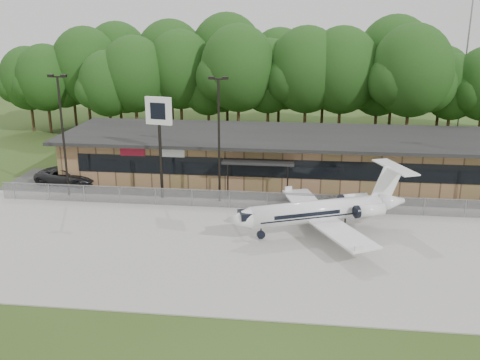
# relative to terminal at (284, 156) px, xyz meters

# --- Properties ---
(ground) EXTENTS (160.00, 160.00, 0.00)m
(ground) POSITION_rel_terminal_xyz_m (0.00, -23.94, -2.18)
(ground) COLOR #314117
(ground) RESTS_ON ground
(apron) EXTENTS (64.00, 18.00, 0.08)m
(apron) POSITION_rel_terminal_xyz_m (0.00, -15.94, -2.14)
(apron) COLOR #9E9B93
(apron) RESTS_ON ground
(parking_lot) EXTENTS (50.00, 9.00, 0.06)m
(parking_lot) POSITION_rel_terminal_xyz_m (0.00, -4.44, -2.15)
(parking_lot) COLOR #383835
(parking_lot) RESTS_ON ground
(terminal) EXTENTS (41.00, 11.65, 4.30)m
(terminal) POSITION_rel_terminal_xyz_m (0.00, 0.00, 0.00)
(terminal) COLOR #916948
(terminal) RESTS_ON ground
(fence) EXTENTS (46.00, 0.04, 1.52)m
(fence) POSITION_rel_terminal_xyz_m (0.00, -8.94, -1.40)
(fence) COLOR gray
(fence) RESTS_ON ground
(treeline) EXTENTS (72.00, 12.00, 15.00)m
(treeline) POSITION_rel_terminal_xyz_m (0.00, 18.06, 5.32)
(treeline) COLOR #143611
(treeline) RESTS_ON ground
(radio_mast) EXTENTS (0.20, 0.20, 25.00)m
(radio_mast) POSITION_rel_terminal_xyz_m (22.00, 24.06, 10.32)
(radio_mast) COLOR gray
(radio_mast) RESTS_ON ground
(light_pole_left) EXTENTS (1.55, 0.30, 10.23)m
(light_pole_left) POSITION_rel_terminal_xyz_m (-18.00, -7.44, 3.80)
(light_pole_left) COLOR black
(light_pole_left) RESTS_ON ground
(light_pole_mid) EXTENTS (1.55, 0.30, 10.23)m
(light_pole_mid) POSITION_rel_terminal_xyz_m (-5.00, -7.44, 3.80)
(light_pole_mid) COLOR black
(light_pole_mid) RESTS_ON ground
(business_jet) EXTENTS (13.38, 11.94, 4.60)m
(business_jet) POSITION_rel_terminal_xyz_m (3.18, -13.12, -0.53)
(business_jet) COLOR white
(business_jet) RESTS_ON ground
(suv) EXTENTS (5.84, 3.04, 1.57)m
(suv) POSITION_rel_terminal_xyz_m (-19.47, -4.27, -1.39)
(suv) COLOR #2D2D30
(suv) RESTS_ON ground
(pole_sign) EXTENTS (2.24, 0.71, 8.54)m
(pole_sign) POSITION_rel_terminal_xyz_m (-9.91, -7.14, 4.36)
(pole_sign) COLOR black
(pole_sign) RESTS_ON ground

